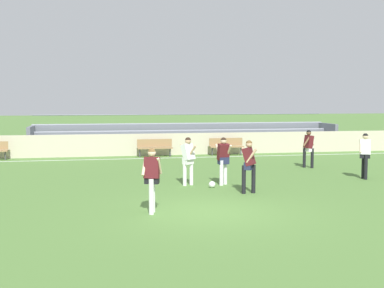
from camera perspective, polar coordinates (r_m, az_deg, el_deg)
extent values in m
plane|color=#517A38|center=(13.59, 1.89, -7.59)|extent=(160.00, 160.00, 0.00)
cube|color=white|center=(25.55, -4.15, -1.60)|extent=(44.00, 0.12, 0.01)
cube|color=beige|center=(26.81, -4.49, -0.05)|extent=(48.00, 0.16, 1.15)
cube|color=#9EA3AD|center=(28.33, -0.15, -0.17)|extent=(17.51, 0.36, 0.08)
cube|color=slate|center=(28.15, -0.07, -0.58)|extent=(17.51, 0.04, 0.37)
cube|color=#9EA3AD|center=(29.04, -0.42, 0.69)|extent=(17.51, 0.36, 0.08)
cube|color=slate|center=(28.86, -0.35, 0.30)|extent=(17.51, 0.04, 0.37)
cube|color=#9EA3AD|center=(29.76, -0.69, 1.52)|extent=(17.51, 0.36, 0.08)
cube|color=slate|center=(29.58, -0.62, 1.13)|extent=(17.51, 0.04, 0.37)
cube|color=#9EA3AD|center=(30.49, -0.94, 2.30)|extent=(17.51, 0.36, 0.08)
cube|color=slate|center=(30.30, -0.87, 1.93)|extent=(17.51, 0.04, 0.37)
cube|color=slate|center=(29.16, -17.54, 0.47)|extent=(0.20, 2.64, 1.48)
cube|color=slate|center=(32.09, 14.84, 0.94)|extent=(0.20, 2.64, 1.48)
cylinder|color=slate|center=(30.71, -1.02, 3.35)|extent=(17.51, 0.06, 0.06)
cube|color=#99754C|center=(26.12, -4.17, -0.46)|extent=(1.80, 0.40, 0.06)
cube|color=#99754C|center=(26.27, -4.22, 0.12)|extent=(1.80, 0.05, 0.40)
cylinder|color=#47474C|center=(26.06, -5.87, -0.98)|extent=(0.07, 0.07, 0.45)
cylinder|color=#47474C|center=(26.24, -2.48, -0.92)|extent=(0.07, 0.07, 0.45)
cube|color=#99754C|center=(26.81, 3.91, -0.31)|extent=(1.80, 0.40, 0.06)
cube|color=#99754C|center=(26.97, 3.82, 0.25)|extent=(1.80, 0.05, 0.40)
cylinder|color=#47474C|center=(26.65, 2.28, -0.83)|extent=(0.07, 0.07, 0.45)
cylinder|color=#47474C|center=(27.04, 5.51, -0.76)|extent=(0.07, 0.07, 0.45)
cylinder|color=#47474C|center=(26.33, -20.20, -1.21)|extent=(0.07, 0.07, 0.45)
cylinder|color=white|center=(17.78, 3.75, -3.15)|extent=(0.13, 0.13, 0.87)
cylinder|color=white|center=(17.56, 3.31, -3.25)|extent=(0.13, 0.13, 0.87)
cube|color=#232847|center=(17.61, 3.54, -1.87)|extent=(0.39, 0.28, 0.24)
cube|color=#56191E|center=(17.58, 3.54, -0.90)|extent=(0.43, 0.38, 0.59)
cylinder|color=beige|center=(17.51, 4.15, -0.80)|extent=(0.14, 0.38, 0.46)
cylinder|color=beige|center=(17.64, 2.94, -0.75)|extent=(0.14, 0.38, 0.46)
sphere|color=beige|center=(17.54, 3.55, 0.35)|extent=(0.21, 0.21, 0.21)
sphere|color=black|center=(17.54, 3.55, 0.42)|extent=(0.20, 0.20, 0.20)
cylinder|color=black|center=(16.08, 5.82, -3.99)|extent=(0.13, 0.13, 0.90)
cylinder|color=black|center=(16.23, 6.91, -3.92)|extent=(0.13, 0.13, 0.90)
cube|color=#232847|center=(16.09, 6.38, -2.45)|extent=(0.39, 0.42, 0.24)
cube|color=#56191E|center=(16.05, 6.39, -1.38)|extent=(0.52, 0.52, 0.60)
cylinder|color=#D6A884|center=(16.24, 6.12, -1.17)|extent=(0.34, 0.27, 0.47)
cylinder|color=#D6A884|center=(15.86, 6.68, -1.33)|extent=(0.34, 0.27, 0.47)
sphere|color=#D6A884|center=(16.02, 6.41, -0.02)|extent=(0.21, 0.21, 0.21)
sphere|color=brown|center=(16.01, 6.41, 0.06)|extent=(0.20, 0.20, 0.20)
cylinder|color=white|center=(13.22, -4.58, -5.92)|extent=(0.13, 0.13, 0.92)
cylinder|color=white|center=(13.47, -4.43, -5.70)|extent=(0.13, 0.13, 0.92)
cube|color=black|center=(13.27, -4.52, -3.93)|extent=(0.41, 0.33, 0.24)
cube|color=#56191E|center=(13.22, -4.53, -2.65)|extent=(0.46, 0.40, 0.58)
cylinder|color=beige|center=(13.21, -5.38, -2.50)|extent=(0.19, 0.36, 0.48)
cylinder|color=beige|center=(13.23, -3.68, -2.47)|extent=(0.19, 0.36, 0.48)
sphere|color=beige|center=(13.18, -4.54, -0.99)|extent=(0.21, 0.21, 0.21)
sphere|color=brown|center=(13.18, -4.54, -0.90)|extent=(0.20, 0.20, 0.20)
cylinder|color=black|center=(19.83, 18.90, -2.48)|extent=(0.13, 0.13, 0.92)
cylinder|color=black|center=(20.07, 18.65, -2.38)|extent=(0.13, 0.13, 0.92)
cube|color=black|center=(19.90, 18.81, -1.18)|extent=(0.42, 0.36, 0.24)
cube|color=white|center=(19.87, 18.84, -0.32)|extent=(0.47, 0.43, 0.58)
cylinder|color=beige|center=(19.76, 18.37, -0.22)|extent=(0.20, 0.30, 0.50)
cylinder|color=beige|center=(19.98, 19.31, -0.19)|extent=(0.20, 0.30, 0.50)
sphere|color=beige|center=(19.84, 18.87, 0.79)|extent=(0.21, 0.21, 0.21)
sphere|color=black|center=(19.84, 18.87, 0.85)|extent=(0.20, 0.20, 0.20)
cylinder|color=white|center=(17.46, -0.82, -3.27)|extent=(0.13, 0.13, 0.88)
cylinder|color=white|center=(17.59, -0.08, -3.21)|extent=(0.13, 0.13, 0.88)
cube|color=white|center=(17.47, -0.45, -1.88)|extent=(0.42, 0.39, 0.24)
cube|color=white|center=(17.44, -0.45, -0.90)|extent=(0.52, 0.52, 0.60)
cylinder|color=#D6A884|center=(17.58, -0.88, -0.73)|extent=(0.29, 0.36, 0.45)
cylinder|color=#D6A884|center=(17.29, -0.01, -0.83)|extent=(0.29, 0.36, 0.45)
sphere|color=#D6A884|center=(17.40, -0.45, 0.36)|extent=(0.21, 0.21, 0.21)
sphere|color=black|center=(17.40, -0.45, 0.43)|extent=(0.20, 0.20, 0.20)
cylinder|color=black|center=(22.48, 13.32, -1.56)|extent=(0.13, 0.13, 0.85)
cylinder|color=black|center=(22.57, 12.48, -1.52)|extent=(0.13, 0.13, 0.85)
cube|color=white|center=(22.48, 12.92, -0.51)|extent=(0.30, 0.40, 0.24)
cube|color=#56191E|center=(22.45, 12.93, 0.25)|extent=(0.38, 0.44, 0.59)
cylinder|color=brown|center=(22.25, 12.75, 0.31)|extent=(0.39, 0.16, 0.46)
cylinder|color=brown|center=(22.65, 13.12, 0.38)|extent=(0.39, 0.16, 0.46)
sphere|color=brown|center=(22.42, 12.95, 1.23)|extent=(0.21, 0.21, 0.21)
sphere|color=black|center=(22.42, 12.96, 1.28)|extent=(0.20, 0.20, 0.20)
sphere|color=white|center=(17.12, 2.26, -4.56)|extent=(0.22, 0.22, 0.22)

